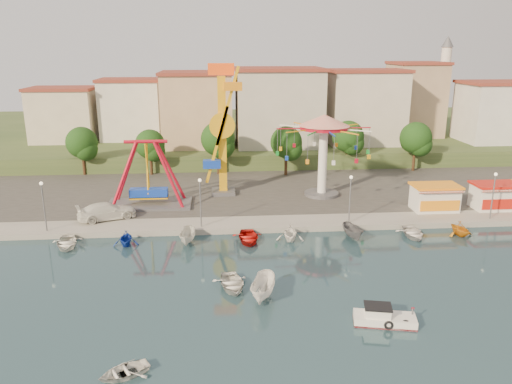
{
  "coord_description": "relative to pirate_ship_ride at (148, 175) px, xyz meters",
  "views": [
    {
      "loc": [
        -6.12,
        -37.27,
        18.95
      ],
      "look_at": [
        -2.07,
        14.0,
        4.0
      ],
      "focal_mm": 35.0,
      "sensor_mm": 36.0,
      "label": 1
    }
  ],
  "objects": [
    {
      "name": "tree_1",
      "position": [
        -1.58,
        15.32,
        0.81
      ],
      "size": [
        4.35,
        4.35,
        6.8
      ],
      "color": "#382314",
      "rests_on": "quay_deck"
    },
    {
      "name": "building_0",
      "position": [
        -18.95,
        25.14,
        4.54
      ],
      "size": [
        9.26,
        9.53,
        11.87
      ],
      "primitive_type": "cube",
      "color": "beige",
      "rests_on": "hill_terrace"
    },
    {
      "name": "tree_2",
      "position": [
        8.42,
        14.89,
        1.52
      ],
      "size": [
        5.02,
        5.02,
        7.85
      ],
      "color": "#382314",
      "rests_on": "quay_deck"
    },
    {
      "name": "moored_boat_7",
      "position": [
        33.42,
        -11.12,
        -3.62
      ],
      "size": [
        3.1,
        3.4,
        1.54
      ],
      "primitive_type": "imported",
      "rotation": [
        0.0,
        0.0,
        0.22
      ],
      "color": "orange",
      "rests_on": "ground"
    },
    {
      "name": "minaret",
      "position": [
        50.42,
        33.08,
        8.15
      ],
      "size": [
        2.8,
        2.8,
        18.0
      ],
      "color": "silver",
      "rests_on": "hill_terrace"
    },
    {
      "name": "quay_deck",
      "position": [
        14.42,
        41.08,
        -4.09
      ],
      "size": [
        200.0,
        100.0,
        0.6
      ],
      "primitive_type": "cube",
      "color": "#9E998E",
      "rests_on": "ground"
    },
    {
      "name": "moored_boat_2",
      "position": [
        5.17,
        -11.12,
        -3.66
      ],
      "size": [
        1.8,
        3.9,
        1.46
      ],
      "primitive_type": "imported",
      "rotation": [
        0.0,
        0.0,
        -0.1
      ],
      "color": "silver",
      "rests_on": "ground"
    },
    {
      "name": "building_6",
      "position": [
        58.57,
        27.85,
        4.78
      ],
      "size": [
        8.23,
        8.98,
        12.36
      ],
      "primitive_type": "cube",
      "color": "silver",
      "rests_on": "hill_terrace"
    },
    {
      "name": "lamp_post_2",
      "position": [
        22.42,
        -7.92,
        -1.29
      ],
      "size": [
        0.14,
        0.14,
        5.0
      ],
      "primitive_type": "cylinder",
      "color": "#59595E",
      "rests_on": "quay_deck"
    },
    {
      "name": "moored_boat_1",
      "position": [
        -0.94,
        -11.12,
        -3.64
      ],
      "size": [
        2.65,
        3.02,
        1.52
      ],
      "primitive_type": "imported",
      "rotation": [
        0.0,
        0.0,
        0.06
      ],
      "color": "#122FA1",
      "rests_on": "ground"
    },
    {
      "name": "moored_boat_0",
      "position": [
        -6.73,
        -11.12,
        -3.97
      ],
      "size": [
        3.65,
        4.56,
        0.84
      ],
      "primitive_type": "imported",
      "rotation": [
        0.0,
        0.0,
        0.2
      ],
      "color": "white",
      "rests_on": "ground"
    },
    {
      "name": "lamp_post_1",
      "position": [
        6.42,
        -7.92,
        -1.29
      ],
      "size": [
        0.14,
        0.14,
        5.0
      ],
      "primitive_type": "cylinder",
      "color": "#59595E",
      "rests_on": "quay_deck"
    },
    {
      "name": "hill_terrace",
      "position": [
        14.42,
        46.08,
        -2.89
      ],
      "size": [
        200.0,
        60.0,
        3.0
      ],
      "primitive_type": "cube",
      "color": "#384C26",
      "rests_on": "ground"
    },
    {
      "name": "tree_5",
      "position": [
        38.42,
        14.61,
        1.31
      ],
      "size": [
        4.83,
        4.83,
        7.54
      ],
      "color": "#382314",
      "rests_on": "quay_deck"
    },
    {
      "name": "moored_boat_6",
      "position": [
        28.39,
        -11.12,
        -3.98
      ],
      "size": [
        2.89,
        4.0,
        0.82
      ],
      "primitive_type": "imported",
      "rotation": [
        0.0,
        0.0,
        -0.02
      ],
      "color": "silver",
      "rests_on": "ground"
    },
    {
      "name": "van",
      "position": [
        -4.06,
        -4.67,
        -2.88
      ],
      "size": [
        6.81,
        4.82,
        1.83
      ],
      "primitive_type": "imported",
      "rotation": [
        0.0,
        0.0,
        1.97
      ],
      "color": "silver",
      "rests_on": "quay_deck"
    },
    {
      "name": "rowboat_b",
      "position": [
        2.42,
        -32.03,
        -4.08
      ],
      "size": [
        3.75,
        3.39,
        0.64
      ],
      "primitive_type": "imported",
      "rotation": [
        0.0,
        0.0,
        -1.07
      ],
      "color": "white",
      "rests_on": "ground"
    },
    {
      "name": "moored_boat_4",
      "position": [
        15.51,
        -11.12,
        -3.54
      ],
      "size": [
        3.23,
        3.61,
        1.71
      ],
      "primitive_type": "imported",
      "rotation": [
        0.0,
        0.0,
        -0.14
      ],
      "color": "white",
      "rests_on": "ground"
    },
    {
      "name": "building_4",
      "position": [
        33.49,
        31.28,
        3.22
      ],
      "size": [
        10.75,
        9.23,
        9.24
      ],
      "primitive_type": "cube",
      "color": "beige",
      "rests_on": "hill_terrace"
    },
    {
      "name": "kamikaze_tower",
      "position": [
        9.11,
        4.18,
        4.2
      ],
      "size": [
        4.09,
        3.1,
        16.5
      ],
      "color": "#59595E",
      "rests_on": "quay_deck"
    },
    {
      "name": "rowboat_a",
      "position": [
        9.25,
        -21.18,
        -3.98
      ],
      "size": [
        3.42,
        4.4,
        0.84
      ],
      "primitive_type": "imported",
      "rotation": [
        0.0,
        0.0,
        0.14
      ],
      "color": "silver",
      "rests_on": "ground"
    },
    {
      "name": "booth_left",
      "position": [
        33.46,
        -4.44,
        -2.23
      ],
      "size": [
        5.4,
        3.78,
        3.08
      ],
      "color": "white",
      "rests_on": "quay_deck"
    },
    {
      "name": "building_3",
      "position": [
        20.02,
        27.88,
        3.2
      ],
      "size": [
        12.59,
        10.5,
        9.2
      ],
      "primitive_type": "cube",
      "color": "beige",
      "rests_on": "hill_terrace"
    },
    {
      "name": "asphalt_pad",
      "position": [
        14.42,
        9.08,
        -3.79
      ],
      "size": [
        90.0,
        28.0,
        0.01
      ],
      "primitive_type": "cube",
      "color": "#4C4944",
      "rests_on": "quay_deck"
    },
    {
      "name": "booth_mid",
      "position": [
        40.78,
        -4.44,
        -2.23
      ],
      "size": [
        5.4,
        3.78,
        3.08
      ],
      "color": "white",
      "rests_on": "quay_deck"
    },
    {
      "name": "cabin_motorboat",
      "position": [
        19.8,
        -27.49,
        -3.99
      ],
      "size": [
        4.59,
        2.52,
        1.53
      ],
      "rotation": [
        0.0,
        0.0,
        -0.21
      ],
      "color": "white",
      "rests_on": "ground"
    },
    {
      "name": "wave_swinger",
      "position": [
        21.58,
        2.62,
        3.8
      ],
      "size": [
        11.6,
        11.6,
        10.4
      ],
      "color": "#59595E",
      "rests_on": "quay_deck"
    },
    {
      "name": "pirate_ship_ride",
      "position": [
        0.0,
        0.0,
        0.0
      ],
      "size": [
        10.0,
        5.0,
        8.0
      ],
      "color": "#59595E",
      "rests_on": "quay_deck"
    },
    {
      "name": "lamp_post_0",
      "position": [
        -9.58,
        -7.92,
        -1.29
      ],
      "size": [
        0.14,
        0.14,
        5.0
      ],
      "primitive_type": "cylinder",
      "color": "#59595E",
      "rests_on": "quay_deck"
    },
    {
      "name": "building_2",
      "position": [
        6.23,
        31.04,
        4.22
      ],
      "size": [
        11.95,
        9.28,
        11.23
      ],
      "primitive_type": "cube",
      "color": "tan",
      "rests_on": "hill_terrace"
    },
    {
      "name": "skiff",
      "position": [
        11.64,
        -23.14,
        -3.53
      ],
      "size": [
        2.85,
        4.75,
        1.72
      ],
      "primitive_type": "imported",
      "rotation": [
        0.0,
        0.0,
        -0.28
      ],
      "color": "white",
      "rests_on": "ground"
    },
    {
      "name": "moored_boat_3",
      "position": [
        11.22,
        -11.12,
        -3.95
      ],
      "size": [
        3.11,
        4.3,
        0.88
      ],
      "primitive_type": "imported",
      "rotation": [
        0.0,
        0.0,
        0.02
      ],
      "color": "#B8120E",
      "rests_on": "ground"
    },
    {
      "name": "building_1",
      "position": [
        -6.91,
        30.46,
        2.92
      ],
      "size": [
        12.33,
        9.01,
        8.63
      ],
      "primitive_type": "cube",
      "color": "silver",
      "rests_on": "hill_terrace"
    },
    {
      "name": "tree_4",
      "position": [
        28.42,
        16.43,
        1.35
      ],
      "size": [
        4.86,
        4.86,
        7.6
      ],
      "color": "#382314",
      "rests_on": "quay_deck"
    },
    {
      "name": "building_5",
      "position": [
        46.78,
        29.41,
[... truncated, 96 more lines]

